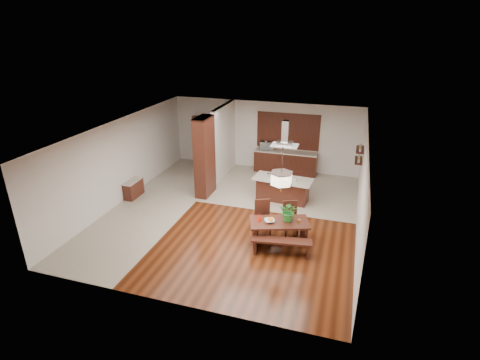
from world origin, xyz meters
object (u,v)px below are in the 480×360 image
(range_hood, at_px, (285,133))
(microwave, at_px, (267,146))
(pendant_lantern, at_px, (282,170))
(kitchen_island, at_px, (283,189))
(dining_bench, at_px, (281,247))
(dining_chair_left, at_px, (263,218))
(dining_chair_right, at_px, (291,219))
(foliage_plant, at_px, (289,211))
(dining_table, at_px, (279,227))
(fruit_bowl, at_px, (269,221))
(island_cup, at_px, (295,180))
(hallway_console, at_px, (134,189))

(range_hood, distance_m, microwave, 3.26)
(pendant_lantern, relative_size, kitchen_island, 0.62)
(dining_bench, bearing_deg, range_hood, 100.83)
(dining_chair_left, distance_m, kitchen_island, 2.46)
(dining_chair_right, xyz_separation_m, microwave, (-1.93, 4.89, 0.61))
(pendant_lantern, relative_size, foliage_plant, 2.25)
(dining_table, height_order, kitchen_island, kitchen_island)
(microwave, bearing_deg, dining_bench, -92.27)
(dining_table, xyz_separation_m, dining_chair_right, (0.23, 0.61, -0.01))
(foliage_plant, xyz_separation_m, range_hood, (-0.69, 2.68, 1.48))
(fruit_bowl, xyz_separation_m, microwave, (-1.43, 5.61, 0.38))
(kitchen_island, xyz_separation_m, microwave, (-1.25, 2.70, 0.67))
(dining_table, distance_m, foliage_plant, 0.54)
(island_cup, bearing_deg, kitchen_island, 164.80)
(dining_table, xyz_separation_m, kitchen_island, (-0.45, 2.80, -0.07))
(dining_table, relative_size, microwave, 3.20)
(fruit_bowl, distance_m, range_hood, 3.40)
(pendant_lantern, distance_m, range_hood, 2.85)
(dining_bench, height_order, kitchen_island, kitchen_island)
(fruit_bowl, bearing_deg, pendant_lantern, 22.83)
(foliage_plant, distance_m, kitchen_island, 2.82)
(dining_chair_left, relative_size, fruit_bowl, 3.61)
(hallway_console, relative_size, fruit_bowl, 3.03)
(range_hood, bearing_deg, kitchen_island, -90.00)
(kitchen_island, xyz_separation_m, island_cup, (0.43, -0.12, 0.46))
(microwave, bearing_deg, hallway_console, -154.32)
(dining_table, relative_size, range_hood, 2.04)
(dining_bench, xyz_separation_m, microwave, (-1.89, 6.07, 0.88))
(dining_chair_right, distance_m, pendant_lantern, 1.86)
(hallway_console, xyz_separation_m, microwave, (3.98, 4.01, 0.79))
(hallway_console, distance_m, island_cup, 5.81)
(hallway_console, distance_m, dining_table, 5.87)
(dining_bench, xyz_separation_m, island_cup, (-0.21, 3.25, 0.67))
(dining_table, xyz_separation_m, range_hood, (-0.45, 2.81, 1.96))
(dining_chair_left, relative_size, dining_chair_right, 1.05)
(dining_chair_right, bearing_deg, range_hood, 84.43)
(range_hood, bearing_deg, dining_table, -80.85)
(island_cup, bearing_deg, foliage_plant, -84.31)
(dining_chair_left, distance_m, island_cup, 2.43)
(dining_chair_right, relative_size, kitchen_island, 0.47)
(dining_chair_right, bearing_deg, microwave, 88.71)
(kitchen_island, height_order, microwave, microwave)
(foliage_plant, height_order, kitchen_island, foliage_plant)
(dining_bench, bearing_deg, foliage_plant, 86.33)
(fruit_bowl, bearing_deg, dining_table, 22.83)
(foliage_plant, relative_size, microwave, 1.01)
(dining_table, bearing_deg, range_hood, 99.15)
(dining_table, bearing_deg, island_cup, 90.38)
(dining_chair_right, xyz_separation_m, pendant_lantern, (-0.23, -0.61, 1.75))
(hallway_console, bearing_deg, microwave, 45.26)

